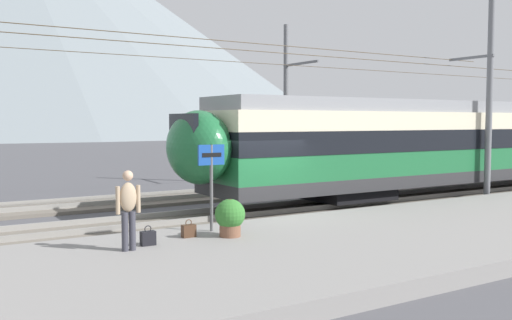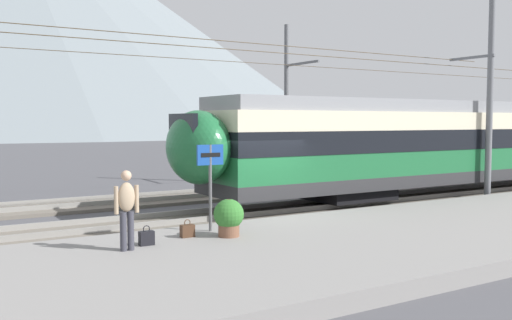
{
  "view_description": "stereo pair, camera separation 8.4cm",
  "coord_description": "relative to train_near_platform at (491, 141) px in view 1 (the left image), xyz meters",
  "views": [
    {
      "loc": [
        -9.15,
        -14.15,
        3.07
      ],
      "look_at": [
        1.68,
        3.46,
        1.65
      ],
      "focal_mm": 39.85,
      "sensor_mm": 36.0,
      "label": 1
    },
    {
      "loc": [
        -9.07,
        -14.2,
        3.07
      ],
      "look_at": [
        1.68,
        3.46,
        1.65
      ],
      "focal_mm": 39.85,
      "sensor_mm": 36.0,
      "label": 2
    }
  ],
  "objects": [
    {
      "name": "ground_plane",
      "position": [
        -12.31,
        -1.4,
        -2.23
      ],
      "size": [
        400.0,
        400.0,
        0.0
      ],
      "primitive_type": "plane",
      "color": "#4C4C51"
    },
    {
      "name": "platform_slab",
      "position": [
        -12.31,
        -5.53,
        -2.05
      ],
      "size": [
        120.0,
        6.6,
        0.36
      ],
      "primitive_type": "cube",
      "color": "gray",
      "rests_on": "ground"
    },
    {
      "name": "track_near",
      "position": [
        -12.31,
        0.0,
        -2.16
      ],
      "size": [
        120.0,
        3.0,
        0.28
      ],
      "color": "#6B6359",
      "rests_on": "ground"
    },
    {
      "name": "track_far",
      "position": [
        -12.31,
        4.83,
        -2.16
      ],
      "size": [
        120.0,
        3.0,
        0.28
      ],
      "color": "#6B6359",
      "rests_on": "ground"
    },
    {
      "name": "train_near_platform",
      "position": [
        0.0,
        0.0,
        0.0
      ],
      "size": [
        29.41,
        2.98,
        4.27
      ],
      "color": "#2D2D30",
      "rests_on": "track_near"
    },
    {
      "name": "catenary_mast_mid",
      "position": [
        -2.55,
        -1.62,
        2.08
      ],
      "size": [
        49.42,
        2.05,
        8.41
      ],
      "color": "slate",
      "rests_on": "ground"
    },
    {
      "name": "catenary_mast_far_side",
      "position": [
        -5.76,
        7.0,
        1.81
      ],
      "size": [
        49.42,
        2.67,
        7.69
      ],
      "color": "slate",
      "rests_on": "ground"
    },
    {
      "name": "platform_sign",
      "position": [
        -15.13,
        -3.17,
        -0.3
      ],
      "size": [
        0.7,
        0.08,
        2.14
      ],
      "color": "#59595B",
      "rests_on": "platform_slab"
    },
    {
      "name": "passenger_walking",
      "position": [
        -17.58,
        -4.16,
        -0.93
      ],
      "size": [
        0.53,
        0.22,
        1.69
      ],
      "color": "#383842",
      "rests_on": "platform_slab"
    },
    {
      "name": "handbag_beside_passenger",
      "position": [
        -17.05,
        -3.88,
        -1.71
      ],
      "size": [
        0.32,
        0.18,
        0.44
      ],
      "color": "black",
      "rests_on": "platform_slab"
    },
    {
      "name": "handbag_near_sign",
      "position": [
        -15.92,
        -3.55,
        -1.72
      ],
      "size": [
        0.32,
        0.18,
        0.42
      ],
      "color": "#472D1E",
      "rests_on": "platform_slab"
    },
    {
      "name": "potted_plant_platform_edge",
      "position": [
        -15.06,
        -3.98,
        -1.38
      ],
      "size": [
        0.72,
        0.72,
        0.89
      ],
      "color": "brown",
      "rests_on": "platform_slab"
    },
    {
      "name": "mountain_central_peak",
      "position": [
        2.72,
        162.98,
        32.18
      ],
      "size": [
        193.06,
        193.06,
        68.81
      ],
      "primitive_type": "cone",
      "color": "slate",
      "rests_on": "ground"
    }
  ]
}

